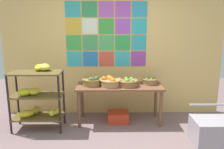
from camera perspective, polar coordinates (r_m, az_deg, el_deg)
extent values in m
cube|color=#EFC26F|center=(4.95, 0.24, 5.95)|extent=(4.43, 0.06, 2.70)
cube|color=teal|center=(4.93, -9.17, 14.83)|extent=(0.30, 0.01, 0.30)
cube|color=#309050|center=(4.89, -5.29, 14.95)|extent=(0.30, 0.01, 0.30)
cube|color=#AE53B1|center=(4.88, -1.36, 15.01)|extent=(0.30, 0.01, 0.30)
cube|color=#A84EB2|center=(4.88, 2.57, 15.00)|extent=(0.30, 0.01, 0.30)
cube|color=teal|center=(4.91, 6.47, 14.92)|extent=(0.30, 0.01, 0.30)
cube|color=gold|center=(4.93, -9.03, 11.07)|extent=(0.30, 0.01, 0.30)
cube|color=silver|center=(4.89, -5.21, 11.17)|extent=(0.30, 0.01, 0.30)
cube|color=green|center=(4.88, -1.34, 11.21)|extent=(0.30, 0.01, 0.30)
cube|color=#9C4FC0|center=(4.88, 2.53, 11.20)|extent=(0.30, 0.01, 0.30)
cube|color=#2EAFAD|center=(4.91, 6.37, 11.15)|extent=(0.30, 0.01, 0.30)
cube|color=green|center=(4.95, -8.90, 7.33)|extent=(0.30, 0.01, 0.30)
cube|color=#409C58|center=(4.91, -5.13, 7.39)|extent=(0.30, 0.01, 0.30)
cube|color=#48AD5C|center=(4.90, -1.32, 7.42)|extent=(0.30, 0.01, 0.30)
cube|color=green|center=(4.90, 2.49, 7.42)|extent=(0.30, 0.01, 0.30)
cube|color=teal|center=(4.93, 6.28, 7.39)|extent=(0.30, 0.01, 0.30)
cube|color=#35B6BA|center=(4.99, -8.77, 3.63)|extent=(0.30, 0.01, 0.30)
cube|color=#277AC5|center=(4.95, -5.05, 3.67)|extent=(0.30, 0.01, 0.30)
cube|color=#D54F3E|center=(4.94, -1.30, 3.69)|extent=(0.30, 0.01, 0.30)
cube|color=#34AFBC|center=(4.95, 2.45, 3.69)|extent=(0.30, 0.01, 0.30)
cube|color=purple|center=(4.97, 6.18, 3.68)|extent=(0.30, 0.01, 0.30)
cylinder|color=black|center=(4.51, -22.96, -6.56)|extent=(0.04, 0.04, 1.06)
cylinder|color=black|center=(4.27, -12.19, -6.92)|extent=(0.04, 0.04, 1.06)
cylinder|color=black|center=(4.87, -21.20, -5.01)|extent=(0.04, 0.04, 1.06)
cylinder|color=black|center=(4.64, -11.22, -5.22)|extent=(0.04, 0.04, 1.06)
cube|color=brown|center=(4.66, -16.76, -9.40)|extent=(0.89, 0.44, 0.03)
ellipsoid|color=yellow|center=(4.65, -19.35, -8.61)|extent=(0.32, 0.28, 0.13)
ellipsoid|color=gold|center=(4.76, -17.22, -7.84)|extent=(0.16, 0.25, 0.14)
ellipsoid|color=yellow|center=(4.62, -12.88, -8.37)|extent=(0.24, 0.25, 0.12)
ellipsoid|color=yellow|center=(4.57, -13.81, -8.52)|extent=(0.13, 0.23, 0.14)
cube|color=brown|center=(4.52, -17.09, -4.62)|extent=(0.89, 0.44, 0.02)
ellipsoid|color=yellow|center=(4.50, -17.57, -3.75)|extent=(0.25, 0.28, 0.12)
ellipsoid|color=yellow|center=(4.49, -19.72, -3.90)|extent=(0.27, 0.25, 0.13)
cube|color=brown|center=(4.42, -17.44, 0.42)|extent=(0.89, 0.44, 0.02)
ellipsoid|color=yellow|center=(4.47, -15.83, 1.59)|extent=(0.31, 0.28, 0.12)
ellipsoid|color=gold|center=(4.48, -15.37, 1.69)|extent=(0.29, 0.33, 0.12)
ellipsoid|color=yellow|center=(4.53, -16.65, 1.62)|extent=(0.17, 0.29, 0.11)
cube|color=brown|center=(4.60, 1.78, -2.78)|extent=(1.61, 0.62, 0.04)
cylinder|color=brown|center=(4.51, -7.70, -8.12)|extent=(0.06, 0.06, 0.69)
cylinder|color=brown|center=(4.57, 11.32, -7.96)|extent=(0.06, 0.06, 0.69)
cylinder|color=brown|center=(4.97, -7.01, -6.04)|extent=(0.06, 0.06, 0.69)
cylinder|color=brown|center=(5.03, 10.16, -5.93)|extent=(0.06, 0.06, 0.69)
cylinder|color=#956439|center=(4.53, 3.76, -2.06)|extent=(0.35, 0.35, 0.11)
torus|color=#996940|center=(4.52, 3.77, -1.40)|extent=(0.37, 0.37, 0.03)
sphere|color=#75AF36|center=(4.57, 3.30, -1.05)|extent=(0.07, 0.07, 0.07)
sphere|color=#69B634|center=(4.47, 3.53, -1.34)|extent=(0.08, 0.08, 0.08)
sphere|color=#7AC148|center=(4.46, 4.84, -1.48)|extent=(0.07, 0.07, 0.07)
sphere|color=#7BB73D|center=(4.45, 3.48, -1.44)|extent=(0.07, 0.07, 0.07)
sphere|color=#70AD37|center=(4.55, 4.34, -1.14)|extent=(0.07, 0.07, 0.07)
sphere|color=#67BD3F|center=(4.57, 4.60, -1.00)|extent=(0.07, 0.07, 0.07)
cylinder|color=olive|center=(4.60, -4.69, -1.80)|extent=(0.34, 0.34, 0.12)
torus|color=olive|center=(4.58, -4.70, -1.08)|extent=(0.37, 0.37, 0.03)
sphere|color=#476D39|center=(4.51, -4.04, -1.15)|extent=(0.08, 0.08, 0.08)
sphere|color=#3B5A39|center=(4.50, -4.53, -1.16)|extent=(0.09, 0.09, 0.09)
sphere|color=#4C6A34|center=(4.50, -5.07, -1.16)|extent=(0.08, 0.08, 0.08)
sphere|color=#476136|center=(4.52, -4.49, -1.19)|extent=(0.07, 0.07, 0.07)
sphere|color=#3F6422|center=(4.57, -3.56, -0.91)|extent=(0.09, 0.09, 0.09)
cylinder|color=#987043|center=(4.73, 8.81, -1.61)|extent=(0.28, 0.28, 0.10)
torus|color=#96734A|center=(4.72, 8.83, -1.03)|extent=(0.30, 0.30, 0.02)
sphere|color=#7BBF3C|center=(4.65, 9.19, -1.21)|extent=(0.05, 0.05, 0.05)
sphere|color=#78CB3A|center=(4.73, 9.17, -0.86)|extent=(0.06, 0.06, 0.06)
sphere|color=#79CE37|center=(4.66, 8.08, -1.13)|extent=(0.06, 0.06, 0.06)
sphere|color=#7BBF2F|center=(4.81, 9.20, -0.73)|extent=(0.05, 0.05, 0.05)
cylinder|color=tan|center=(4.53, -0.31, -1.99)|extent=(0.37, 0.37, 0.12)
torus|color=tan|center=(4.52, -0.31, -1.28)|extent=(0.40, 0.40, 0.03)
sphere|color=orange|center=(4.55, -0.13, -0.93)|extent=(0.07, 0.07, 0.07)
sphere|color=orange|center=(4.61, -0.75, -0.74)|extent=(0.10, 0.10, 0.10)
sphere|color=orange|center=(4.51, -0.31, -1.00)|extent=(0.10, 0.10, 0.10)
sphere|color=orange|center=(4.53, -1.88, -0.93)|extent=(0.09, 0.09, 0.09)
sphere|color=orange|center=(4.51, -0.19, -1.13)|extent=(0.08, 0.08, 0.08)
sphere|color=orange|center=(4.44, 0.21, -1.43)|extent=(0.10, 0.10, 0.10)
cube|color=red|center=(4.80, 1.46, -9.87)|extent=(0.39, 0.34, 0.19)
cube|color=#A19AA2|center=(3.57, 22.39, -12.12)|extent=(0.52, 0.43, 0.32)
cylinder|color=#A19AA2|center=(3.68, 21.31, -6.59)|extent=(0.49, 0.03, 0.03)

